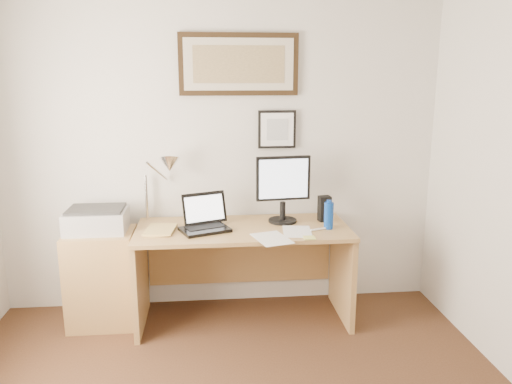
{
  "coord_description": "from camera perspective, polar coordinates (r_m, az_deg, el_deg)",
  "views": [
    {
      "loc": [
        -0.1,
        -1.96,
        1.86
      ],
      "look_at": [
        0.23,
        1.43,
        1.07
      ],
      "focal_mm": 35.0,
      "sensor_mm": 36.0,
      "label": 1
    }
  ],
  "objects": [
    {
      "name": "desk_lamp",
      "position": [
        3.84,
        -10.09,
        2.79
      ],
      "size": [
        0.29,
        0.27,
        0.53
      ],
      "color": "silver",
      "rests_on": "desk"
    },
    {
      "name": "paper_sheet_a",
      "position": [
        3.51,
        1.81,
        -5.33
      ],
      "size": [
        0.3,
        0.36,
        0.0
      ],
      "primitive_type": "cube",
      "rotation": [
        0.0,
        0.0,
        0.29
      ],
      "color": "white",
      "rests_on": "desk"
    },
    {
      "name": "picture_large",
      "position": [
        3.94,
        -1.98,
        14.37
      ],
      "size": [
        0.92,
        0.04,
        0.47
      ],
      "color": "black",
      "rests_on": "wall_back"
    },
    {
      "name": "bottle_cap",
      "position": [
        3.72,
        8.36,
        -1.07
      ],
      "size": [
        0.04,
        0.04,
        0.02
      ],
      "primitive_type": "cylinder",
      "color": "#0B3A9B",
      "rests_on": "water_bottle"
    },
    {
      "name": "book",
      "position": [
        3.76,
        -12.43,
        -4.25
      ],
      "size": [
        0.24,
        0.31,
        0.02
      ],
      "primitive_type": "imported",
      "rotation": [
        0.0,
        0.0,
        -0.12
      ],
      "color": "tan",
      "rests_on": "desk"
    },
    {
      "name": "laptop",
      "position": [
        3.73,
        -5.88,
        -3.39
      ],
      "size": [
        0.4,
        0.41,
        0.26
      ],
      "color": "black",
      "rests_on": "desk"
    },
    {
      "name": "desk",
      "position": [
        3.92,
        -1.58,
        -7.0
      ],
      "size": [
        1.6,
        0.7,
        0.75
      ],
      "color": "#9D7542",
      "rests_on": "floor"
    },
    {
      "name": "wall_back",
      "position": [
        4.01,
        -4.08,
        4.28
      ],
      "size": [
        3.5,
        0.02,
        2.5
      ],
      "primitive_type": "cube",
      "color": "silver",
      "rests_on": "ground"
    },
    {
      "name": "printer",
      "position": [
        3.91,
        -17.74,
        -3.03
      ],
      "size": [
        0.44,
        0.34,
        0.18
      ],
      "color": "#A3A3A6",
      "rests_on": "side_cabinet"
    },
    {
      "name": "side_cabinet",
      "position": [
        4.02,
        -17.15,
        -9.39
      ],
      "size": [
        0.5,
        0.4,
        0.73
      ],
      "primitive_type": "cube",
      "color": "#9D7542",
      "rests_on": "floor"
    },
    {
      "name": "water_bottle",
      "position": [
        3.75,
        8.31,
        -2.69
      ],
      "size": [
        0.07,
        0.07,
        0.2
      ],
      "primitive_type": "cylinder",
      "color": "#0B3A9B",
      "rests_on": "desk"
    },
    {
      "name": "marker_pen",
      "position": [
        3.72,
        7.2,
        -4.24
      ],
      "size": [
        0.14,
        0.06,
        0.02
      ],
      "primitive_type": "cylinder",
      "rotation": [
        0.0,
        1.57,
        0.35
      ],
      "color": "white",
      "rests_on": "desk"
    },
    {
      "name": "sticky_pad",
      "position": [
        3.53,
        6.13,
        -5.22
      ],
      "size": [
        0.08,
        0.08,
        0.01
      ],
      "primitive_type": "cube",
      "rotation": [
        0.0,
        0.0,
        -0.0
      ],
      "color": "#D5DA67",
      "rests_on": "desk"
    },
    {
      "name": "lcd_monitor",
      "position": [
        3.83,
        3.12,
        0.71
      ],
      "size": [
        0.42,
        0.22,
        0.52
      ],
      "color": "black",
      "rests_on": "desk"
    },
    {
      "name": "speaker",
      "position": [
        3.94,
        7.82,
        -1.89
      ],
      "size": [
        0.1,
        0.09,
        0.2
      ],
      "primitive_type": "cube",
      "rotation": [
        0.0,
        0.0,
        0.15
      ],
      "color": "black",
      "rests_on": "desk"
    },
    {
      "name": "picture_small",
      "position": [
        3.99,
        2.41,
        7.16
      ],
      "size": [
        0.3,
        0.03,
        0.3
      ],
      "color": "black",
      "rests_on": "wall_back"
    },
    {
      "name": "paper_sheet_b",
      "position": [
        3.67,
        4.72,
        -4.52
      ],
      "size": [
        0.23,
        0.31,
        0.0
      ],
      "primitive_type": "cube",
      "rotation": [
        0.0,
        0.0,
        -0.11
      ],
      "color": "white",
      "rests_on": "desk"
    }
  ]
}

